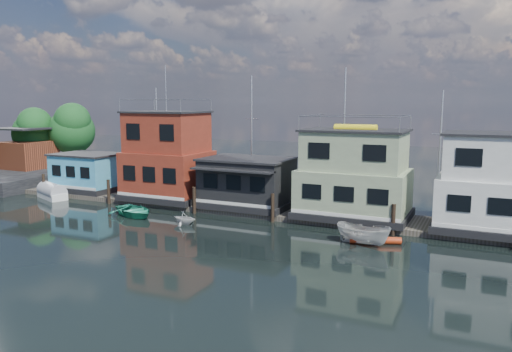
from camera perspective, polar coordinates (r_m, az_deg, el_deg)
The scene contains 15 objects.
ground at distance 31.88m, azimuth -9.80°, elevation -8.25°, with size 160.00×160.00×0.00m, color black.
dock at distance 41.89m, azimuth -0.36°, elevation -3.76°, with size 48.00×5.00×0.40m, color #595147.
houseboat_blue at distance 51.79m, azimuth -18.63°, elevation 0.42°, with size 6.40×4.90×3.66m.
houseboat_red at distance 45.52m, azimuth -10.07°, elevation 2.08°, with size 7.40×5.90×11.86m.
houseboat_dark at distance 41.67m, azimuth -0.99°, elevation -0.73°, with size 7.40×6.10×4.06m.
houseboat_green at distance 38.44m, azimuth 11.15°, elevation 0.03°, with size 8.40×5.90×7.03m.
houseboat_white at distance 37.34m, azimuth 26.19°, elevation -0.97°, with size 8.40×5.90×6.66m.
pilings at distance 39.40m, azimuth -2.56°, elevation -3.23°, with size 42.28×0.28×2.20m.
background_masts at distance 44.95m, azimuth 8.46°, elevation 3.89°, with size 36.40×0.16×12.00m.
shore at distance 63.47m, azimuth -24.58°, elevation 2.79°, with size 12.40×15.72×8.24m.
red_kayak at distance 33.42m, azimuth 13.49°, elevation -7.15°, with size 0.48×0.48×3.27m, color #AC3112.
motorboat at distance 32.81m, azimuth 12.15°, elevation -6.53°, with size 1.40×3.73×1.44m, color beige.
dinghy_white at distance 37.78m, azimuth -8.21°, elevation -4.74°, with size 1.67×1.93×1.02m, color silver.
tarp_runabout at distance 50.95m, azimuth -22.28°, elevation -1.74°, with size 4.17×2.88×1.58m.
dinghy_teal at distance 41.23m, azimuth -13.75°, elevation -3.86°, with size 3.10×4.35×0.90m, color #25886B.
Camera 1 is at (17.66, -24.90, 9.19)m, focal length 35.00 mm.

